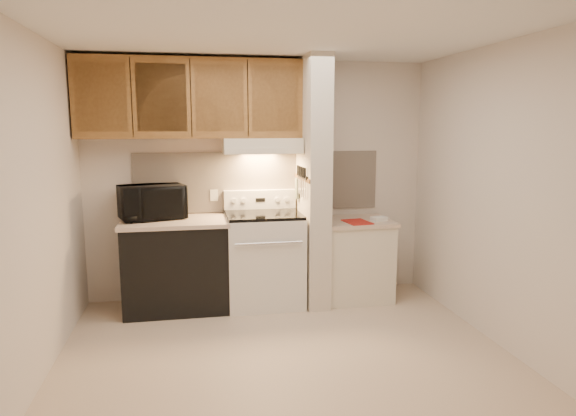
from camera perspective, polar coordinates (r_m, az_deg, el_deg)
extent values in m
plane|color=beige|center=(4.37, -0.46, -15.55)|extent=(3.60, 3.60, 0.00)
plane|color=white|center=(4.02, -0.51, 18.77)|extent=(3.60, 3.60, 0.00)
cube|color=beige|center=(5.48, -3.24, 3.13)|extent=(3.60, 2.50, 0.02)
cube|color=beige|center=(4.10, -26.08, 0.10)|extent=(0.02, 3.00, 2.50)
cube|color=beige|center=(4.67, 21.81, 1.40)|extent=(0.02, 3.00, 2.50)
cube|color=beige|center=(5.47, -3.22, 2.96)|extent=(2.60, 0.02, 0.63)
cube|color=silver|center=(5.29, -2.68, -5.81)|extent=(0.76, 0.65, 0.92)
cube|color=black|center=(4.98, -2.18, -6.30)|extent=(0.50, 0.01, 0.30)
cylinder|color=silver|center=(4.89, -2.13, -3.93)|extent=(0.65, 0.02, 0.02)
cube|color=black|center=(5.19, -2.72, -0.73)|extent=(0.74, 0.64, 0.03)
cube|color=silver|center=(5.45, -3.14, 0.97)|extent=(0.76, 0.08, 0.20)
cube|color=black|center=(5.41, -3.08, 0.91)|extent=(0.10, 0.01, 0.04)
cylinder|color=silver|center=(5.38, -6.04, 0.82)|extent=(0.05, 0.02, 0.05)
cylinder|color=silver|center=(5.38, -4.98, 0.85)|extent=(0.05, 0.02, 0.05)
cylinder|color=silver|center=(5.43, -1.20, 0.95)|extent=(0.05, 0.02, 0.05)
cylinder|color=silver|center=(5.45, -0.16, 0.98)|extent=(0.05, 0.02, 0.05)
cube|color=black|center=(5.27, -12.28, -6.37)|extent=(1.00, 0.63, 0.87)
cube|color=beige|center=(5.16, -12.45, -1.50)|extent=(1.04, 0.67, 0.04)
cube|color=black|center=(5.37, -14.53, -0.89)|extent=(0.20, 0.07, 0.01)
cylinder|color=#1E5D50|center=(5.39, -16.13, -0.48)|extent=(0.09, 0.09, 0.09)
cube|color=beige|center=(5.44, -8.22, 1.40)|extent=(0.08, 0.01, 0.12)
imported|color=black|center=(5.25, -14.89, 0.65)|extent=(0.70, 0.58, 0.34)
cube|color=beige|center=(5.23, 2.81, 2.83)|extent=(0.22, 0.70, 2.50)
cube|color=brown|center=(5.20, 1.57, 3.36)|extent=(0.01, 0.70, 0.04)
cube|color=black|center=(5.15, 1.62, 3.52)|extent=(0.02, 0.42, 0.04)
cube|color=silver|center=(5.00, 1.88, 2.19)|extent=(0.01, 0.03, 0.16)
cylinder|color=black|center=(4.99, 1.88, 3.91)|extent=(0.02, 0.02, 0.10)
cube|color=silver|center=(5.09, 1.65, 2.21)|extent=(0.01, 0.04, 0.18)
cylinder|color=black|center=(5.06, 1.70, 3.98)|extent=(0.02, 0.02, 0.10)
cube|color=silver|center=(5.17, 1.45, 2.21)|extent=(0.01, 0.04, 0.20)
cylinder|color=black|center=(5.14, 1.49, 4.07)|extent=(0.02, 0.02, 0.10)
cube|color=silver|center=(5.25, 1.27, 2.53)|extent=(0.01, 0.04, 0.16)
cylinder|color=black|center=(5.22, 1.30, 4.16)|extent=(0.02, 0.02, 0.10)
cube|color=silver|center=(5.31, 1.13, 2.51)|extent=(0.01, 0.04, 0.18)
cylinder|color=black|center=(5.31, 1.10, 4.24)|extent=(0.02, 0.02, 0.10)
cube|color=slate|center=(5.38, 1.01, 2.18)|extent=(0.03, 0.09, 0.22)
cube|color=beige|center=(5.51, 7.42, -5.84)|extent=(0.70, 0.60, 0.81)
cube|color=beige|center=(5.42, 7.51, -1.50)|extent=(0.74, 0.64, 0.04)
cube|color=#A21B15|center=(5.26, 7.69, -1.55)|extent=(0.27, 0.34, 0.01)
cube|color=white|center=(5.39, 10.07, -1.18)|extent=(0.18, 0.15, 0.04)
cube|color=beige|center=(5.24, -2.97, 6.96)|extent=(0.78, 0.44, 0.15)
cube|color=beige|center=(5.03, -2.64, 6.35)|extent=(0.78, 0.04, 0.06)
cube|color=brown|center=(5.24, -10.74, 11.84)|extent=(2.18, 0.33, 0.77)
cube|color=brown|center=(5.14, -20.08, 11.50)|extent=(0.46, 0.01, 0.63)
cube|color=black|center=(5.11, -17.00, 11.68)|extent=(0.01, 0.01, 0.73)
cube|color=brown|center=(5.08, -13.88, 11.82)|extent=(0.46, 0.01, 0.63)
cube|color=black|center=(5.08, -10.75, 11.93)|extent=(0.01, 0.01, 0.73)
cube|color=brown|center=(5.09, -7.61, 12.00)|extent=(0.46, 0.01, 0.63)
cube|color=black|center=(5.11, -4.48, 12.04)|extent=(0.01, 0.01, 0.73)
cube|color=brown|center=(5.14, -1.40, 12.05)|extent=(0.46, 0.01, 0.63)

